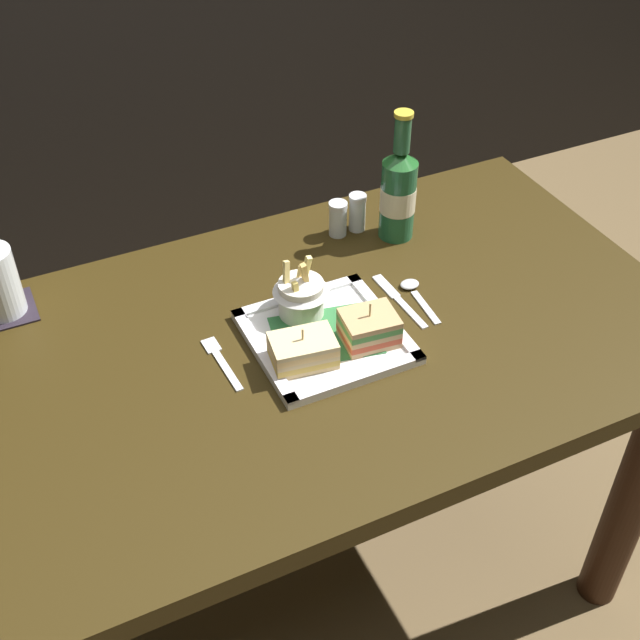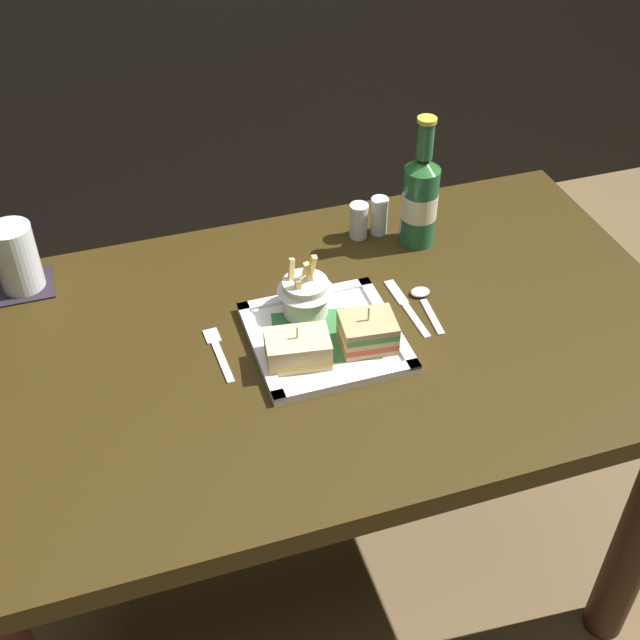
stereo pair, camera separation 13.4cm
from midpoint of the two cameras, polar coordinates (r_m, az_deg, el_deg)
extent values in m
plane|color=brown|center=(1.94, 1.82, -17.72)|extent=(6.00, 6.00, 0.00)
cube|color=#2F220B|center=(1.39, 2.43, -1.87)|extent=(1.28, 0.74, 0.04)
cylinder|color=black|center=(1.81, -18.21, -8.25)|extent=(0.08, 0.08, 0.70)
cylinder|color=black|center=(2.03, 14.29, -1.05)|extent=(0.08, 0.08, 0.70)
cube|color=white|center=(1.36, 3.17, -1.39)|extent=(0.24, 0.24, 0.01)
cube|color=#2E6F39|center=(1.36, 3.18, -1.21)|extent=(0.19, 0.16, 0.00)
cube|color=white|center=(1.28, 4.92, -4.29)|extent=(0.24, 0.02, 0.01)
cube|color=silver|center=(1.44, 1.64, 1.67)|extent=(0.24, 0.02, 0.01)
cube|color=white|center=(1.33, -1.33, -2.12)|extent=(0.02, 0.24, 0.01)
cube|color=silver|center=(1.39, 7.49, -0.19)|extent=(0.02, 0.24, 0.01)
cube|color=#E4BF81|center=(1.31, 1.38, -2.76)|extent=(0.11, 0.08, 0.01)
cube|color=#DFB650|center=(1.31, 1.38, -2.45)|extent=(0.11, 0.08, 0.01)
cube|color=#E0BF84|center=(1.30, 1.39, -2.14)|extent=(0.11, 0.08, 0.01)
cube|color=#F4C87C|center=(1.29, 1.40, -1.82)|extent=(0.11, 0.08, 0.01)
cube|color=beige|center=(1.29, 1.41, -1.50)|extent=(0.11, 0.08, 0.01)
cylinder|color=tan|center=(1.29, 1.40, -1.79)|extent=(0.00, 0.00, 0.07)
cube|color=tan|center=(1.35, 6.16, -1.66)|extent=(0.09, 0.08, 0.01)
cube|color=#C75035|center=(1.34, 6.19, -1.32)|extent=(0.09, 0.08, 0.01)
cube|color=tan|center=(1.33, 6.22, -0.98)|extent=(0.09, 0.08, 0.01)
cube|color=#4A8D45|center=(1.33, 6.25, -0.63)|extent=(0.09, 0.08, 0.01)
cube|color=tan|center=(1.32, 6.29, -0.28)|extent=(0.09, 0.08, 0.01)
cylinder|color=tan|center=(1.32, 6.26, -0.56)|extent=(0.00, 0.00, 0.08)
cylinder|color=silver|center=(1.38, 1.84, 1.50)|extent=(0.08, 0.08, 0.07)
cone|color=silver|center=(1.36, 1.86, 2.48)|extent=(0.10, 0.10, 0.03)
cube|color=#F1DF83|center=(1.37, 2.13, 3.18)|extent=(0.02, 0.02, 0.07)
cube|color=#E9C773|center=(1.37, 1.65, 2.66)|extent=(0.02, 0.02, 0.06)
cube|color=#E3B95F|center=(1.36, 2.12, 2.83)|extent=(0.03, 0.03, 0.08)
cube|color=#E0C25F|center=(1.35, 1.37, 1.84)|extent=(0.01, 0.01, 0.05)
cube|color=#F2D57B|center=(1.37, 0.78, 2.86)|extent=(0.02, 0.02, 0.07)
cylinder|color=#1F5B36|center=(1.57, 9.37, 7.71)|extent=(0.07, 0.07, 0.16)
cone|color=#215C25|center=(1.52, 9.74, 10.58)|extent=(0.07, 0.07, 0.02)
cylinder|color=#225736|center=(1.50, 9.94, 12.12)|extent=(0.03, 0.03, 0.07)
cylinder|color=gold|center=(1.48, 10.11, 13.43)|extent=(0.04, 0.04, 0.01)
cylinder|color=beige|center=(1.56, 9.39, 7.81)|extent=(0.07, 0.07, 0.05)
cube|color=black|center=(1.55, -17.50, 2.17)|extent=(0.10, 0.10, 0.00)
cylinder|color=silver|center=(1.51, -17.98, 4.07)|extent=(0.08, 0.08, 0.12)
cylinder|color=silver|center=(1.52, -17.85, 3.56)|extent=(0.07, 0.07, 0.09)
cube|color=silver|center=(1.33, -3.90, -3.06)|extent=(0.02, 0.10, 0.00)
cube|color=silver|center=(1.37, -4.75, -1.24)|extent=(0.03, 0.04, 0.00)
cube|color=silver|center=(1.42, 9.38, -0.13)|extent=(0.02, 0.09, 0.00)
cube|color=silver|center=(1.47, 7.93, 1.81)|extent=(0.02, 0.07, 0.00)
cube|color=silver|center=(1.43, 10.47, 0.11)|extent=(0.02, 0.10, 0.00)
ellipsoid|color=silver|center=(1.47, 9.57, 1.83)|extent=(0.04, 0.03, 0.01)
cylinder|color=silver|center=(1.59, 5.12, 6.63)|extent=(0.03, 0.03, 0.06)
cylinder|color=white|center=(1.60, 5.10, 6.27)|extent=(0.03, 0.03, 0.03)
cylinder|color=silver|center=(1.57, 5.20, 7.71)|extent=(0.04, 0.04, 0.01)
cylinder|color=silver|center=(1.61, 6.53, 6.96)|extent=(0.03, 0.03, 0.07)
cylinder|color=#3E3519|center=(1.61, 6.50, 6.56)|extent=(0.03, 0.03, 0.04)
cylinder|color=silver|center=(1.58, 6.63, 8.12)|extent=(0.03, 0.03, 0.01)
camera|label=1|loc=(0.07, -87.13, 2.44)|focal=46.10mm
camera|label=2|loc=(0.07, 92.87, -2.44)|focal=46.10mm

